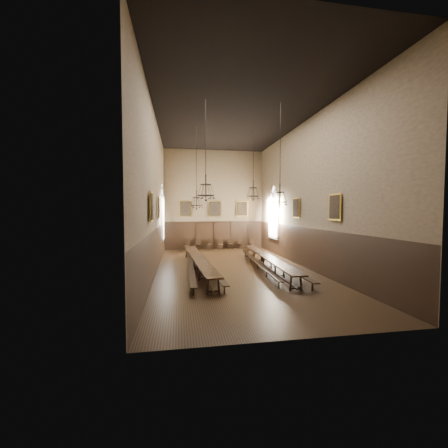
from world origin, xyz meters
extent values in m
cube|color=black|center=(0.00, 0.00, -0.01)|extent=(9.00, 18.00, 0.02)
cube|color=black|center=(0.00, 0.00, 9.01)|extent=(9.00, 18.00, 0.02)
cube|color=#837051|center=(0.00, 9.01, 4.50)|extent=(9.00, 0.02, 9.00)
cube|color=#837051|center=(0.00, -9.01, 4.50)|extent=(9.00, 0.02, 9.00)
cube|color=#837051|center=(-4.51, 0.00, 4.50)|extent=(0.02, 18.00, 9.00)
cube|color=#837051|center=(4.51, 0.00, 4.50)|extent=(0.02, 18.00, 9.00)
cube|color=black|center=(-2.11, 0.05, 0.77)|extent=(1.43, 10.30, 0.07)
cube|color=black|center=(2.06, -0.10, 0.76)|extent=(1.16, 10.22, 0.07)
cube|color=black|center=(-2.54, -0.11, 0.42)|extent=(0.46, 9.91, 0.05)
cube|color=black|center=(-1.50, -0.02, 0.42)|extent=(0.70, 9.99, 0.05)
cube|color=black|center=(1.52, 0.05, 0.40)|extent=(0.88, 9.38, 0.05)
cube|color=black|center=(2.52, -0.18, 0.43)|extent=(0.42, 10.11, 0.05)
cube|color=black|center=(-2.50, 8.55, 0.48)|extent=(0.57, 0.57, 0.05)
cube|color=black|center=(-2.50, 8.74, 0.74)|extent=(0.43, 0.19, 0.53)
cube|color=black|center=(-1.51, 8.60, 0.48)|extent=(0.54, 0.54, 0.05)
cube|color=black|center=(-1.51, 8.79, 0.74)|extent=(0.44, 0.15, 0.53)
cube|color=black|center=(-0.43, 8.59, 0.48)|extent=(0.49, 0.49, 0.05)
cube|color=black|center=(-0.43, 8.78, 0.75)|extent=(0.45, 0.08, 0.54)
cube|color=black|center=(0.50, 8.50, 0.46)|extent=(0.51, 0.51, 0.05)
cube|color=black|center=(0.50, 8.68, 0.71)|extent=(0.42, 0.13, 0.51)
cube|color=black|center=(1.42, 8.54, 0.48)|extent=(0.47, 0.47, 0.05)
cube|color=black|center=(1.42, 8.73, 0.74)|extent=(0.45, 0.07, 0.53)
cube|color=black|center=(2.38, 8.58, 0.41)|extent=(0.47, 0.47, 0.05)
cube|color=black|center=(2.38, 8.74, 0.64)|extent=(0.38, 0.14, 0.46)
cube|color=black|center=(3.48, 8.60, 0.43)|extent=(0.45, 0.45, 0.05)
cube|color=black|center=(3.48, 8.77, 0.67)|extent=(0.40, 0.09, 0.48)
cylinder|color=black|center=(-2.04, 2.21, 6.94)|extent=(0.03, 0.03, 4.11)
torus|color=black|center=(-2.04, 2.21, 3.86)|extent=(0.83, 0.83, 0.05)
torus|color=black|center=(-2.04, 2.21, 4.40)|extent=(0.53, 0.53, 0.04)
cylinder|color=black|center=(-2.04, 2.21, 4.30)|extent=(0.06, 0.06, 1.17)
cylinder|color=black|center=(1.85, 2.37, 7.31)|extent=(0.03, 0.03, 3.38)
torus|color=black|center=(1.85, 2.37, 4.51)|extent=(0.90, 0.90, 0.05)
torus|color=black|center=(1.85, 2.37, 5.09)|extent=(0.57, 0.57, 0.04)
cylinder|color=black|center=(1.85, 2.37, 4.98)|extent=(0.06, 0.06, 1.27)
cylinder|color=black|center=(-1.85, -2.20, 7.17)|extent=(0.03, 0.03, 3.67)
torus|color=black|center=(-1.85, -2.20, 4.28)|extent=(0.85, 0.85, 0.05)
torus|color=black|center=(-1.85, -2.20, 4.83)|extent=(0.54, 0.54, 0.04)
cylinder|color=black|center=(-1.85, -2.20, 4.73)|extent=(0.06, 0.06, 1.20)
cylinder|color=black|center=(1.93, -2.44, 6.96)|extent=(0.03, 0.03, 4.07)
torus|color=black|center=(1.93, -2.44, 3.96)|extent=(0.78, 0.78, 0.05)
torus|color=black|center=(1.93, -2.44, 4.47)|extent=(0.50, 0.50, 0.04)
cylinder|color=black|center=(1.93, -2.44, 4.38)|extent=(0.06, 0.06, 1.10)
cube|color=gold|center=(-2.60, 8.88, 3.70)|extent=(1.10, 0.12, 1.40)
cube|color=black|center=(-2.60, 8.88, 3.70)|extent=(0.98, 0.02, 1.28)
cube|color=gold|center=(0.00, 8.88, 3.70)|extent=(1.10, 0.12, 1.40)
cube|color=black|center=(0.00, 8.88, 3.70)|extent=(0.98, 0.02, 1.28)
cube|color=gold|center=(2.60, 8.88, 3.70)|extent=(1.10, 0.12, 1.40)
cube|color=black|center=(2.60, 8.88, 3.70)|extent=(0.98, 0.02, 1.28)
cube|color=gold|center=(-4.38, 1.00, 3.70)|extent=(0.12, 1.00, 1.30)
cube|color=black|center=(-4.38, 1.00, 3.70)|extent=(0.02, 0.88, 1.18)
cube|color=gold|center=(-4.38, -3.50, 3.70)|extent=(0.12, 1.00, 1.30)
cube|color=black|center=(-4.38, -3.50, 3.70)|extent=(0.02, 0.88, 1.18)
cube|color=gold|center=(4.38, 1.00, 3.70)|extent=(0.12, 1.00, 1.30)
cube|color=black|center=(4.38, 1.00, 3.70)|extent=(0.02, 0.88, 1.18)
cube|color=gold|center=(4.38, -3.50, 3.70)|extent=(0.12, 1.00, 1.30)
cube|color=black|center=(4.38, -3.50, 3.70)|extent=(0.02, 0.88, 1.18)
camera|label=1|loc=(-3.19, -15.92, 3.54)|focal=22.00mm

